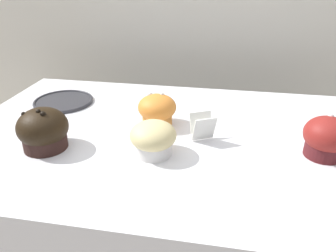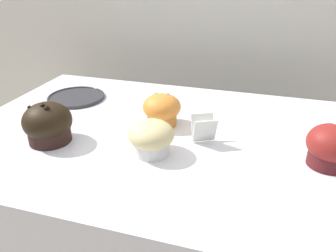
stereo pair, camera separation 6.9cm
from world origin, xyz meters
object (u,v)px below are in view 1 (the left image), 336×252
Objects in this scene: muffin_front_center at (326,138)px; muffin_back_right at (43,130)px; muffin_back_left at (153,138)px; serving_plate at (64,101)px; muffin_front_left at (157,110)px.

muffin_front_center is 0.87× the size of muffin_back_right.
serving_plate is (-0.31, 0.22, -0.03)m from muffin_back_left.
muffin_back_left is 0.58× the size of serving_plate.
muffin_front_left is (-0.02, 0.14, 0.00)m from muffin_back_left.
muffin_front_center is 0.68m from serving_plate.
muffin_front_center is 0.35m from muffin_back_left.
muffin_front_left is at bearing 167.54° from muffin_front_center.
muffin_back_left is at bearing -35.87° from serving_plate.
muffin_back_right is at bearing -71.89° from serving_plate.
muffin_back_left is 0.90× the size of muffin_back_right.
muffin_back_left is (-0.34, -0.06, -0.01)m from muffin_front_center.
muffin_back_right is (-0.58, -0.07, -0.00)m from muffin_front_center.
muffin_back_right is at bearing -173.00° from muffin_front_center.
muffin_front_left is 0.56× the size of serving_plate.
serving_plate is (-0.65, 0.17, -0.04)m from muffin_front_center.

